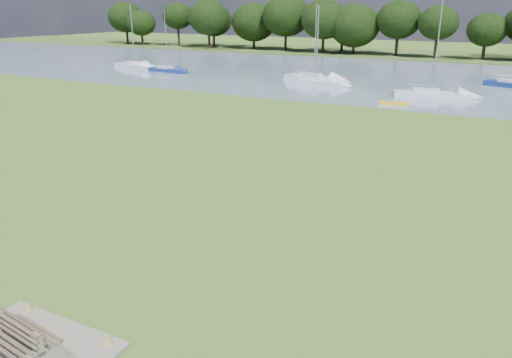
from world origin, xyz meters
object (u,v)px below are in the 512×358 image
at_px(sailboat_1, 431,92).
at_px(sailboat_4, 315,80).
at_px(kayak, 394,103).
at_px(sailboat_3, 167,69).
at_px(bench_pair, 21,340).
at_px(sailboat_0, 313,76).
at_px(sailboat_2, 135,64).

height_order(sailboat_1, sailboat_4, sailboat_1).
xyz_separation_m(kayak, sailboat_3, (-31.78, 9.27, 0.31)).
bearing_deg(sailboat_3, bench_pair, -49.62).
xyz_separation_m(kayak, sailboat_1, (2.29, 5.28, 0.37)).
height_order(sailboat_1, sailboat_3, sailboat_1).
relative_size(sailboat_0, sailboat_1, 0.88).
height_order(kayak, sailboat_3, sailboat_3).
xyz_separation_m(kayak, sailboat_0, (-11.85, 10.88, 0.32)).
height_order(sailboat_1, sailboat_2, sailboat_1).
distance_m(sailboat_3, sailboat_4, 21.36).
xyz_separation_m(bench_pair, sailboat_1, (2.95, 43.30, 0.02)).
distance_m(bench_pair, sailboat_2, 61.62).
relative_size(bench_pair, kayak, 0.80).
xyz_separation_m(bench_pair, sailboat_3, (-31.12, 47.29, -0.04)).
xyz_separation_m(sailboat_3, sailboat_4, (21.32, -1.37, 0.09)).
bearing_deg(bench_pair, kayak, 96.60).
bearing_deg(sailboat_0, bench_pair, -67.40).
xyz_separation_m(bench_pair, sailboat_4, (-9.81, 45.92, 0.05)).
bearing_deg(sailboat_2, sailboat_1, 6.11).
relative_size(bench_pair, sailboat_2, 0.24).
relative_size(kayak, sailboat_4, 0.31).
distance_m(sailboat_2, sailboat_4, 28.13).
bearing_deg(sailboat_3, sailboat_0, 11.66).
relative_size(bench_pair, sailboat_0, 0.24).
height_order(sailboat_0, sailboat_3, sailboat_0).
height_order(sailboat_2, sailboat_3, sailboat_2).
distance_m(kayak, sailboat_2, 39.91).
xyz_separation_m(sailboat_1, sailboat_3, (-34.07, 3.99, -0.06)).
height_order(kayak, sailboat_4, sailboat_4).
bearing_deg(bench_pair, sailboat_2, 135.43).
xyz_separation_m(bench_pair, kayak, (0.66, 38.02, -0.35)).
bearing_deg(sailboat_4, sailboat_1, -5.84).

